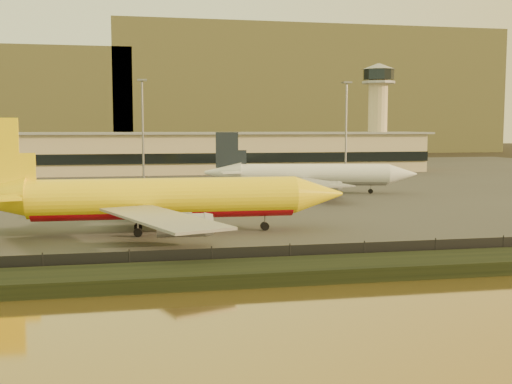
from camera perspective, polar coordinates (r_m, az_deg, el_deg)
ground at (r=77.73m, az=-0.82°, el=-4.84°), size 900.00×900.00×0.00m
embankment at (r=61.31m, az=2.15°, el=-7.06°), size 320.00×7.00×1.40m
tarmac at (r=171.26m, az=-6.74°, el=0.97°), size 320.00×220.00×0.20m
perimeter_fence at (r=64.99m, az=1.31°, el=-5.78°), size 300.00×0.05×2.20m
terminal_building at (r=200.79m, az=-11.63°, el=3.35°), size 202.00×25.00×12.60m
control_tower at (r=222.72m, az=10.79°, el=7.56°), size 11.20×11.20×35.50m
apron_light_masts at (r=152.89m, az=-0.52°, el=6.29°), size 152.20×12.20×25.40m
distant_hills at (r=415.48m, az=-12.54°, el=7.99°), size 470.00×160.00×70.00m
dhl_cargo_jet at (r=86.25m, az=-8.67°, el=-0.64°), size 51.14×50.22×15.31m
white_narrowbody_jet at (r=137.65m, az=4.90°, el=1.50°), size 45.38×43.64×13.10m
gse_vehicle_yellow at (r=103.61m, az=-0.50°, el=-1.51°), size 4.57×2.44×1.97m
gse_vehicle_white at (r=104.99m, az=-17.08°, el=-1.77°), size 3.69×1.92×1.60m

